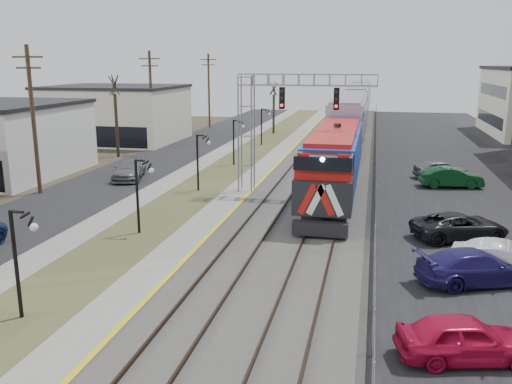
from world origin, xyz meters
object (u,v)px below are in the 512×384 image
(signal_gantry, at_px, (271,113))
(train, at_px, (355,110))
(car_lot_b, at_px, (507,262))
(car_lot_a, at_px, (466,340))

(signal_gantry, bearing_deg, train, 83.04)
(train, height_order, signal_gantry, signal_gantry)
(car_lot_b, bearing_deg, train, 23.49)
(signal_gantry, bearing_deg, car_lot_a, -63.67)
(signal_gantry, xyz_separation_m, car_lot_b, (12.40, -12.50, -4.84))
(train, xyz_separation_m, car_lot_b, (8.12, -47.59, -2.17))
(car_lot_a, relative_size, car_lot_b, 0.92)
(car_lot_a, distance_m, car_lot_b, 7.60)
(train, relative_size, signal_gantry, 9.54)
(car_lot_a, height_order, car_lot_b, car_lot_b)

